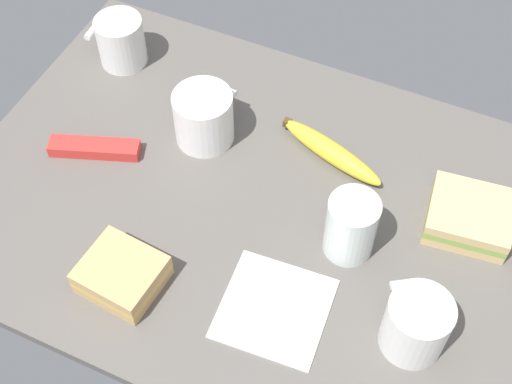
# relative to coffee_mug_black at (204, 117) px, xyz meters

# --- Properties ---
(tabletop) EXTENTS (0.90, 0.64, 0.02)m
(tabletop) POSITION_rel_coffee_mug_black_xyz_m (0.13, -0.09, -0.06)
(tabletop) COLOR #5B5651
(tabletop) RESTS_ON ground
(coffee_mug_black) EXTENTS (0.09, 0.12, 0.09)m
(coffee_mug_black) POSITION_rel_coffee_mug_black_xyz_m (0.00, 0.00, 0.00)
(coffee_mug_black) COLOR white
(coffee_mug_black) RESTS_ON tabletop
(coffee_mug_milky) EXTENTS (0.10, 0.08, 0.09)m
(coffee_mug_milky) POSITION_rel_coffee_mug_black_xyz_m (-0.21, 0.10, -0.00)
(coffee_mug_milky) COLOR white
(coffee_mug_milky) RESTS_ON tabletop
(coffee_mug_spare) EXTENTS (0.09, 0.11, 0.09)m
(coffee_mug_spare) POSITION_rel_coffee_mug_black_xyz_m (0.41, -0.20, 0.00)
(coffee_mug_spare) COLOR white
(coffee_mug_spare) RESTS_ON tabletop
(sandwich_main) EXTENTS (0.11, 0.10, 0.04)m
(sandwich_main) POSITION_rel_coffee_mug_black_xyz_m (0.02, -0.29, -0.02)
(sandwich_main) COLOR tan
(sandwich_main) RESTS_ON tabletop
(sandwich_side) EXTENTS (0.13, 0.12, 0.04)m
(sandwich_side) POSITION_rel_coffee_mug_black_xyz_m (0.43, 0.01, -0.02)
(sandwich_side) COLOR #DBB77A
(sandwich_side) RESTS_ON tabletop
(glass_of_milk) EXTENTS (0.07, 0.07, 0.10)m
(glass_of_milk) POSITION_rel_coffee_mug_black_xyz_m (0.28, -0.10, -0.00)
(glass_of_milk) COLOR silver
(glass_of_milk) RESTS_ON tabletop
(banana) EXTENTS (0.19, 0.09, 0.03)m
(banana) POSITION_rel_coffee_mug_black_xyz_m (0.20, 0.04, -0.03)
(banana) COLOR yellow
(banana) RESTS_ON tabletop
(snack_bar) EXTENTS (0.14, 0.08, 0.02)m
(snack_bar) POSITION_rel_coffee_mug_black_xyz_m (-0.14, -0.10, -0.04)
(snack_bar) COLOR red
(snack_bar) RESTS_ON tabletop
(paper_napkin) EXTENTS (0.15, 0.15, 0.00)m
(paper_napkin) POSITION_rel_coffee_mug_black_xyz_m (0.23, -0.24, -0.05)
(paper_napkin) COLOR white
(paper_napkin) RESTS_ON tabletop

